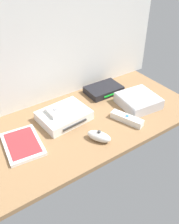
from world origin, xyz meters
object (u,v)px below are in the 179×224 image
object	(u,v)px
remote_nunchuk	(99,136)
remote_classic_pad	(63,108)
mini_computer	(138,101)
game_case	(23,144)
network_router	(104,90)
remote_wand	(127,119)
game_console	(64,116)

from	to	relation	value
remote_nunchuk	remote_classic_pad	size ratio (longest dim) A/B	0.74
mini_computer	game_case	world-z (taller)	mini_computer
game_case	network_router	world-z (taller)	network_router
mini_computer	remote_wand	world-z (taller)	mini_computer
remote_wand	remote_nunchuk	size ratio (longest dim) A/B	1.39
game_case	remote_classic_pad	distance (cm)	23.44
network_router	remote_classic_pad	distance (cm)	29.00
network_router	remote_wand	size ratio (longest dim) A/B	1.20
game_console	network_router	xyz separation A→B (cm)	(28.29, 8.70, -0.50)
remote_wand	remote_classic_pad	world-z (taller)	remote_classic_pad
network_router	remote_classic_pad	xyz separation A→B (cm)	(-27.77, -7.51, 3.71)
mini_computer	remote_classic_pad	xyz separation A→B (cm)	(-34.51, 11.13, 2.77)
network_router	remote_wand	bearing A→B (deg)	-102.87
network_router	remote_nunchuk	distance (cm)	36.58
game_case	remote_wand	distance (cm)	45.04
game_console	remote_classic_pad	size ratio (longest dim) A/B	1.52
remote_wand	remote_nunchuk	xyz separation A→B (cm)	(-17.10, -2.85, 0.53)
game_console	network_router	distance (cm)	29.60
game_console	game_case	size ratio (longest dim) A/B	1.09
game_console	remote_wand	size ratio (longest dim) A/B	1.47
remote_classic_pad	game_case	bearing A→B (deg)	-165.30
network_router	remote_nunchuk	bearing A→B (deg)	-128.68
mini_computer	remote_wand	distance (cm)	14.64
game_case	remote_wand	bearing A→B (deg)	-8.27
remote_nunchuk	remote_classic_pad	distance (cm)	21.41
game_console	remote_classic_pad	world-z (taller)	remote_classic_pad
mini_computer	remote_wand	xyz separation A→B (cm)	(-12.97, -6.69, -1.13)
remote_wand	remote_classic_pad	xyz separation A→B (cm)	(-21.54, 17.82, 3.90)
game_console	mini_computer	distance (cm)	36.41
remote_nunchuk	remote_classic_pad	xyz separation A→B (cm)	(-4.43, 20.67, 3.37)
network_router	remote_nunchuk	xyz separation A→B (cm)	(-23.33, -28.18, 0.34)
game_case	remote_wand	xyz separation A→B (cm)	(43.58, -11.35, 0.75)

